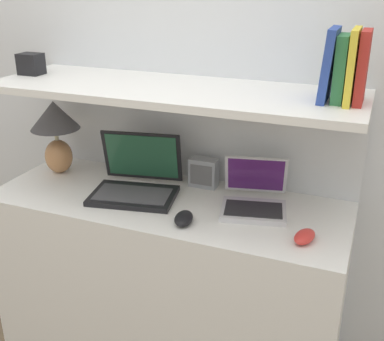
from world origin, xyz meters
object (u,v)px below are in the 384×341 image
at_px(shelf_gadget, 31,64).
at_px(laptop_small, 254,198).
at_px(book_yellow, 352,66).
at_px(second_mouse, 305,237).
at_px(computer_mouse, 184,218).
at_px(book_green, 341,69).
at_px(router_box, 204,173).
at_px(book_blue, 329,65).
at_px(table_lamp, 55,127).
at_px(laptop_large, 136,182).
at_px(book_red, 363,68).

bearing_deg(shelf_gadget, laptop_small, -0.38).
height_order(book_yellow, shelf_gadget, book_yellow).
height_order(laptop_small, second_mouse, laptop_small).
relative_size(computer_mouse, book_green, 0.56).
relative_size(second_mouse, router_box, 0.96).
bearing_deg(book_green, book_blue, 180.00).
relative_size(router_box, book_blue, 0.52).
height_order(table_lamp, book_green, book_green).
distance_m(table_lamp, laptop_large, 0.46).
xyz_separation_m(second_mouse, book_blue, (-0.00, 0.18, 0.53)).
height_order(table_lamp, second_mouse, table_lamp).
bearing_deg(laptop_small, computer_mouse, -134.54).
xyz_separation_m(router_box, shelf_gadget, (-0.72, -0.12, 0.42)).
height_order(router_box, shelf_gadget, shelf_gadget).
height_order(laptop_large, shelf_gadget, shelf_gadget).
relative_size(table_lamp, book_blue, 1.39).
bearing_deg(table_lamp, book_red, -1.00).
bearing_deg(book_yellow, book_green, 180.00).
xyz_separation_m(laptop_small, second_mouse, (0.22, -0.17, -0.02)).
bearing_deg(laptop_large, shelf_gadget, 174.07).
distance_m(book_green, book_blue, 0.04).
bearing_deg(second_mouse, shelf_gadget, 171.34).
bearing_deg(book_red, shelf_gadget, 180.00).
bearing_deg(second_mouse, book_green, 78.04).
relative_size(book_red, book_green, 1.08).
distance_m(second_mouse, book_blue, 0.56).
bearing_deg(second_mouse, book_blue, 90.12).
xyz_separation_m(second_mouse, book_red, (0.10, 0.18, 0.53)).
distance_m(table_lamp, book_green, 1.20).
height_order(laptop_large, laptop_small, laptop_large).
xyz_separation_m(table_lamp, shelf_gadget, (-0.07, -0.02, 0.27)).
bearing_deg(book_yellow, shelf_gadget, 180.00).
relative_size(second_mouse, book_yellow, 0.50).
bearing_deg(laptop_small, book_blue, 1.70).
bearing_deg(router_box, book_green, -12.95).
bearing_deg(book_blue, laptop_large, -175.76).
xyz_separation_m(laptop_large, router_box, (0.22, 0.17, 0.01)).
relative_size(laptop_large, shelf_gadget, 4.04).
distance_m(laptop_large, book_green, 0.88).
xyz_separation_m(table_lamp, book_blue, (1.12, -0.02, 0.34)).
distance_m(router_box, book_blue, 0.69).
bearing_deg(shelf_gadget, book_blue, 0.00).
height_order(router_box, book_green, book_green).
bearing_deg(shelf_gadget, book_green, 0.00).
xyz_separation_m(laptop_small, computer_mouse, (-0.20, -0.21, -0.02)).
bearing_deg(laptop_large, book_blue, 4.24).
relative_size(book_yellow, shelf_gadget, 2.51).
distance_m(computer_mouse, router_box, 0.33).
bearing_deg(book_blue, laptop_small, -178.30).
relative_size(laptop_large, computer_mouse, 3.16).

